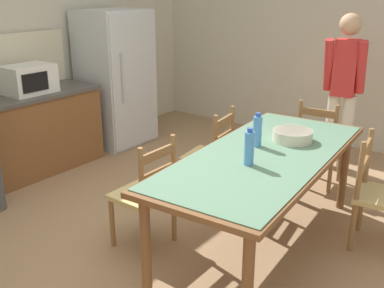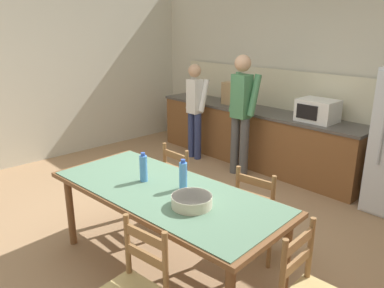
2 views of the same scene
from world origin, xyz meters
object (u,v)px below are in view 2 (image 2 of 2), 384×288
at_px(dining_table, 165,197).
at_px(bottle_near_centre, 143,168).
at_px(chair_side_far_right, 260,213).
at_px(paper_bag, 230,93).
at_px(bottle_off_centre, 183,175).
at_px(chair_side_far_left, 185,184).
at_px(person_at_sink, 195,107).
at_px(person_at_counter, 241,110).
at_px(microwave, 318,110).
at_px(serving_bowl, 192,200).

height_order(dining_table, bottle_near_centre, bottle_near_centre).
bearing_deg(dining_table, chair_side_far_right, 61.10).
bearing_deg(paper_bag, bottle_off_centre, -55.49).
xyz_separation_m(bottle_off_centre, chair_side_far_left, (-0.65, 0.60, -0.47)).
relative_size(paper_bag, person_at_sink, 0.23).
height_order(bottle_near_centre, person_at_counter, person_at_counter).
height_order(bottle_off_centre, person_at_counter, person_at_counter).
bearing_deg(dining_table, chair_side_far_left, 127.26).
bearing_deg(chair_side_far_left, dining_table, 127.07).
xyz_separation_m(person_at_sink, person_at_counter, (0.98, -0.02, 0.11)).
height_order(bottle_near_centre, chair_side_far_right, bottle_near_centre).
relative_size(microwave, bottle_off_centre, 1.85).
bearing_deg(bottle_off_centre, bottle_near_centre, -158.84).
xyz_separation_m(paper_bag, chair_side_far_right, (2.15, -1.96, -0.63)).
bearing_deg(serving_bowl, microwave, 100.65).
height_order(bottle_near_centre, serving_bowl, bottle_near_centre).
bearing_deg(chair_side_far_right, serving_bowl, 78.41).
relative_size(paper_bag, serving_bowl, 1.12).
distance_m(bottle_off_centre, person_at_counter, 2.40).
bearing_deg(chair_side_far_left, bottle_off_centre, 137.22).
xyz_separation_m(dining_table, chair_side_far_right, (0.44, 0.79, -0.27)).
relative_size(bottle_near_centre, chair_side_far_left, 0.30).
bearing_deg(person_at_sink, paper_bag, -32.02).
xyz_separation_m(microwave, chair_side_far_right, (0.58, -1.97, -0.60)).
relative_size(chair_side_far_right, person_at_counter, 0.52).
bearing_deg(chair_side_far_right, bottle_off_centre, 55.15).
distance_m(chair_side_far_right, person_at_counter, 2.13).
bearing_deg(person_at_counter, person_at_sink, 88.90).
relative_size(bottle_off_centre, person_at_sink, 0.17).
relative_size(dining_table, person_at_sink, 1.45).
bearing_deg(person_at_sink, chair_side_far_left, -136.43).
relative_size(serving_bowl, chair_side_far_right, 0.35).
height_order(chair_side_far_right, person_at_sink, person_at_sink).
xyz_separation_m(microwave, serving_bowl, (0.53, -2.80, -0.20)).
relative_size(bottle_near_centre, bottle_off_centre, 1.00).
xyz_separation_m(bottle_near_centre, bottle_off_centre, (0.37, 0.14, 0.00)).
distance_m(bottle_near_centre, chair_side_far_right, 1.18).
bearing_deg(dining_table, person_at_sink, 131.68).
height_order(paper_bag, bottle_near_centre, paper_bag).
xyz_separation_m(dining_table, bottle_near_centre, (-0.27, -0.02, 0.20)).
xyz_separation_m(dining_table, person_at_sink, (-2.01, 2.26, 0.16)).
bearing_deg(dining_table, bottle_near_centre, -175.82).
relative_size(paper_bag, person_at_counter, 0.21).
distance_m(bottle_off_centre, serving_bowl, 0.34).
xyz_separation_m(microwave, dining_table, (0.14, -2.76, -0.33)).
height_order(microwave, bottle_near_centre, microwave).
height_order(microwave, bottle_off_centre, microwave).
relative_size(chair_side_far_left, person_at_counter, 0.52).
bearing_deg(microwave, paper_bag, -179.72).
bearing_deg(serving_bowl, dining_table, 173.79).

